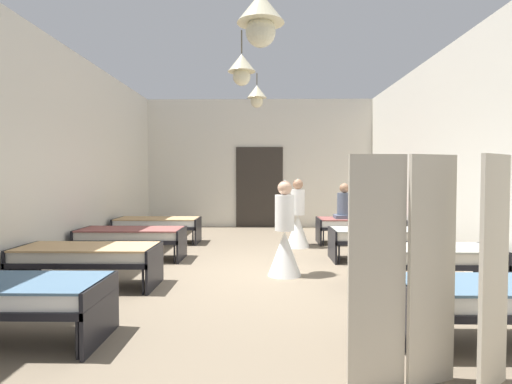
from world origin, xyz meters
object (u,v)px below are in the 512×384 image
Objects in this scene: bed_left_row_0 at (1,295)px; bed_right_row_2 at (383,236)px; bed_left_row_3 at (158,224)px; bed_right_row_3 at (359,224)px; patient_seated_secondary at (344,205)px; bed_right_row_1 at (424,257)px; nurse_mid_aisle at (298,223)px; nurse_near_aisle at (285,242)px; bed_left_row_1 at (88,256)px; bed_left_row_2 at (132,236)px; bed_right_row_0 at (504,298)px; patient_seated_primary at (365,213)px; privacy_screen at (434,272)px.

bed_left_row_0 is 1.00× the size of bed_right_row_2.
bed_right_row_2 is 1.00× the size of bed_left_row_3.
bed_right_row_3 is 2.38× the size of patient_seated_secondary.
bed_right_row_1 and bed_right_row_3 have the same top height.
bed_right_row_3 is 1.55m from nurse_mid_aisle.
nurse_near_aisle and nurse_mid_aisle have the same top height.
bed_left_row_1 is 1.28× the size of nurse_near_aisle.
bed_left_row_3 is at bearing 90.00° from bed_left_row_1.
bed_left_row_2 is 1.28× the size of nurse_near_aisle.
bed_right_row_2 is (0.00, 3.80, 0.00)m from bed_right_row_0.
bed_left_row_1 is 4.62m from bed_right_row_1.
bed_right_row_1 is 1.28× the size of nurse_near_aisle.
bed_right_row_1 is at bearing -79.32° from patient_seated_primary.
bed_left_row_1 is 4.68m from patient_seated_primary.
patient_seated_primary is (1.10, -1.41, 0.34)m from nurse_mid_aisle.
bed_right_row_2 is 1.12× the size of privacy_screen.
bed_right_row_1 and bed_left_row_2 have the same top height.
patient_seated_secondary is at bearing 100.49° from bed_right_row_2.
bed_right_row_0 is at bearing -22.35° from bed_left_row_1.
bed_left_row_2 is at bearing 47.43° from nurse_near_aisle.
bed_left_row_2 is 4.62m from bed_right_row_2.
nurse_near_aisle is at bearing -142.90° from patient_seated_primary.
bed_left_row_3 is at bearing 90.00° from bed_left_row_2.
bed_left_row_2 is 5.87m from privacy_screen.
patient_seated_primary is at bearing 100.68° from bed_right_row_1.
bed_right_row_0 is 1.00× the size of bed_left_row_3.
patient_seated_secondary reaches higher than bed_left_row_3.
bed_right_row_0 is 5.72m from patient_seated_secondary.
bed_right_row_0 is at bearing -163.78° from nurse_near_aisle.
bed_right_row_2 is (4.62, 0.00, 0.00)m from bed_left_row_2.
bed_right_row_0 and bed_left_row_3 have the same top height.
bed_right_row_2 is 2.38× the size of patient_seated_primary.
bed_left_row_3 is at bearing 129.03° from bed_right_row_0.
bed_left_row_2 is 4.69m from patient_seated_secondary.
bed_left_row_2 is at bearing -90.00° from bed_left_row_3.
bed_right_row_0 is 3.80m from bed_right_row_2.
nurse_near_aisle is (-1.86, -1.19, 0.09)m from bed_right_row_2.
nurse_near_aisle is at bearing -121.09° from bed_right_row_3.
bed_right_row_2 is 1.00× the size of bed_right_row_3.
bed_right_row_3 is 1.12× the size of privacy_screen.
bed_left_row_3 is at bearing 179.86° from patient_seated_secondary.
bed_right_row_1 is 1.00× the size of bed_left_row_2.
bed_right_row_2 is at bearing 39.43° from bed_left_row_0.
patient_seated_primary is at bearing 23.48° from bed_left_row_1.
bed_left_row_0 is 1.00× the size of bed_left_row_2.
nurse_near_aisle is (2.76, -1.19, 0.09)m from bed_left_row_2.
nurse_mid_aisle reaches higher than bed_left_row_1.
nurse_mid_aisle is 5.96m from privacy_screen.
bed_left_row_3 is 1.28× the size of nurse_near_aisle.
bed_left_row_0 is 1.00× the size of bed_right_row_0.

